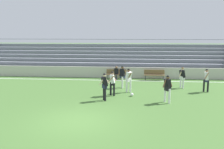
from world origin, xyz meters
The scene contains 15 objects.
ground_plane centered at (0.00, 0.00, 0.00)m, with size 160.00×160.00×0.00m, color #477033.
field_line_sideline centered at (0.00, 10.14, 0.00)m, with size 44.00×0.12×0.01m, color white.
sideline_wall centered at (0.00, 11.38, 0.51)m, with size 48.00×0.16×1.01m, color #BCB7AD.
bleacher_stand centered at (-0.12, 14.64, 1.49)m, with size 26.09×4.88×3.40m.
bench_near_bin centered at (1.14, 10.68, 0.55)m, with size 1.80×0.40×0.90m.
bench_centre_sideline centered at (4.50, 10.68, 0.55)m, with size 1.80×0.40×0.90m.
spectator_seated centered at (1.14, 10.56, 0.70)m, with size 0.36×0.42×1.21m.
player_dark_challenging centered at (0.91, 3.70, 1.02)m, with size 0.63×0.50×1.71m.
player_white_overlapping centered at (1.29, 4.94, 0.98)m, with size 0.54×0.48×1.65m.
player_dark_wide_right centered at (1.84, 7.33, 1.01)m, with size 0.65×0.50×1.69m.
player_dark_deep_cover centered at (6.34, 7.61, 0.95)m, with size 0.56×0.49×1.61m.
player_dark_trailing_run centered at (4.73, 3.56, 1.00)m, with size 0.65×0.47×1.68m.
player_white_on_ball centered at (2.34, 5.94, 1.02)m, with size 0.52×0.68×1.70m.
player_white_pressing_high centered at (7.80, 6.53, 0.99)m, with size 0.39×0.51×1.66m.
soccer_ball centered at (2.60, 4.89, 0.11)m, with size 0.22×0.22×0.22m, color white.
Camera 1 is at (2.72, -11.14, 4.25)m, focal length 39.76 mm.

